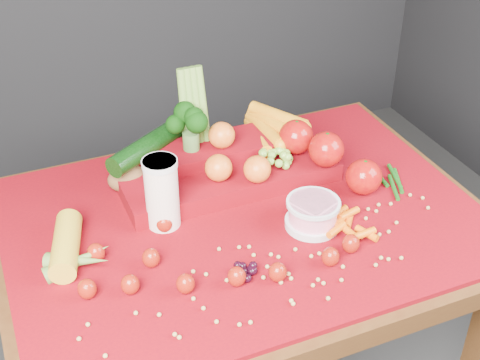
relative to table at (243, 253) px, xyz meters
name	(u,v)px	position (x,y,z in m)	size (l,w,h in m)	color
table	(243,253)	(0.00, 0.00, 0.00)	(1.10, 0.80, 0.75)	#361B0C
red_cloth	(243,219)	(0.00, 0.00, 0.10)	(1.05, 0.75, 0.01)	#74030A
milk_glass	(162,191)	(-0.17, 0.05, 0.20)	(0.08, 0.08, 0.17)	white
yogurt_bowl	(313,213)	(0.13, -0.09, 0.14)	(0.12, 0.12, 0.07)	silver
strawberry_scatter	(202,262)	(-0.15, -0.14, 0.13)	(0.58, 0.28, 0.05)	maroon
dark_grape_cluster	(252,270)	(-0.06, -0.19, 0.12)	(0.06, 0.05, 0.03)	black
soybean_scatter	(282,270)	(0.00, -0.20, 0.11)	(0.84, 0.24, 0.01)	tan
corn_ear	(74,256)	(-0.38, -0.01, 0.13)	(0.22, 0.25, 0.06)	gold
potato	(127,178)	(-0.21, 0.21, 0.14)	(0.09, 0.07, 0.06)	brown
baby_carrot_pile	(351,225)	(0.20, -0.14, 0.12)	(0.17, 0.17, 0.03)	#DA5B07
green_bean_pile	(391,180)	(0.39, -0.01, 0.11)	(0.14, 0.12, 0.01)	#125112
produce_mound	(239,157)	(0.05, 0.15, 0.17)	(0.61, 0.39, 0.27)	#74030A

